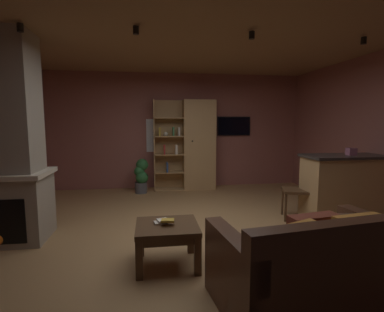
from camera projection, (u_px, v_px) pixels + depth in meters
name	position (u px, v px, depth m)	size (l,w,h in m)	color
floor	(196.00, 236.00, 3.98)	(5.96, 6.12, 0.02)	#A37A4C
wall_back	(176.00, 131.00, 6.86)	(6.08, 0.06, 2.66)	#8E544C
ceiling	(197.00, 32.00, 3.66)	(5.96, 6.12, 0.02)	#8E6B47
window_pane_back	(160.00, 136.00, 6.78)	(0.63, 0.01, 0.76)	white
stone_fireplace	(5.00, 149.00, 3.69)	(1.01, 0.77, 2.66)	gray
bookshelf_cabinet	(195.00, 145.00, 6.69)	(1.39, 0.41, 2.03)	tan
kitchen_bar_counter	(353.00, 188.00, 4.56)	(1.57, 0.61, 1.04)	tan
tissue_box	(351.00, 152.00, 4.46)	(0.12, 0.12, 0.11)	#995972
leather_couch	(315.00, 269.00, 2.46)	(1.72, 1.10, 0.84)	#4C2D1E
coffee_table	(167.00, 233.00, 3.13)	(0.66, 0.60, 0.45)	#4C331E
table_book_0	(160.00, 223.00, 3.15)	(0.12, 0.11, 0.02)	beige
table_book_1	(163.00, 220.00, 3.17)	(0.11, 0.11, 0.02)	beige
table_book_2	(168.00, 220.00, 3.10)	(0.14, 0.09, 0.02)	gold
dining_chair	(302.00, 186.00, 4.61)	(0.53, 0.53, 0.92)	#4C331E
potted_floor_plant	(141.00, 175.00, 6.32)	(0.31, 0.33, 0.75)	#4C4C51
wall_mounted_tv	(234.00, 126.00, 6.98)	(0.80, 0.06, 0.45)	black
track_light_spot_0	(20.00, 28.00, 3.23)	(0.07, 0.07, 0.09)	black
track_light_spot_1	(136.00, 30.00, 3.33)	(0.07, 0.07, 0.09)	black
track_light_spot_2	(252.00, 35.00, 3.52)	(0.07, 0.07, 0.09)	black
track_light_spot_3	(364.00, 41.00, 3.75)	(0.07, 0.07, 0.09)	black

